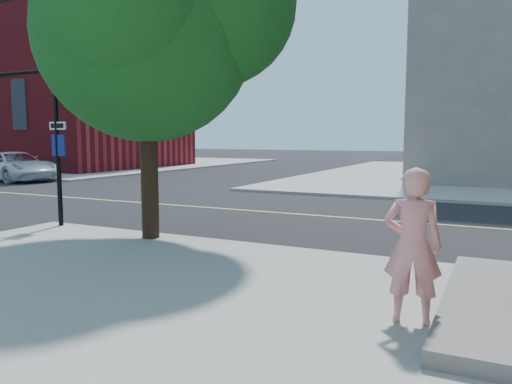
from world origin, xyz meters
The scene contains 8 objects.
ground centered at (0.00, 0.00, 0.00)m, with size 140.00×140.00×0.00m, color black.
road_ew centered at (0.00, 4.50, 0.01)m, with size 140.00×9.00×0.01m, color black.
sidewalk_nw centered at (-23.00, 21.50, 0.06)m, with size 26.00×25.00×0.12m, color gray.
church centered at (-20.00, 18.00, 7.18)m, with size 15.20×12.00×14.40m.
man_on_phone centered at (8.12, -3.05, 1.01)m, with size 0.65×0.42×1.77m, color #DB8687.
street_tree centered at (2.55, -0.49, 4.82)m, with size 5.49×4.99×7.28m.
signal_pole centered at (-2.25, -0.30, 3.23)m, with size 3.38×0.38×3.81m.
car_a centered at (-13.21, 8.50, 0.73)m, with size 2.43×5.27×1.47m, color white.
Camera 1 is at (8.98, -8.78, 2.23)m, focal length 35.11 mm.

